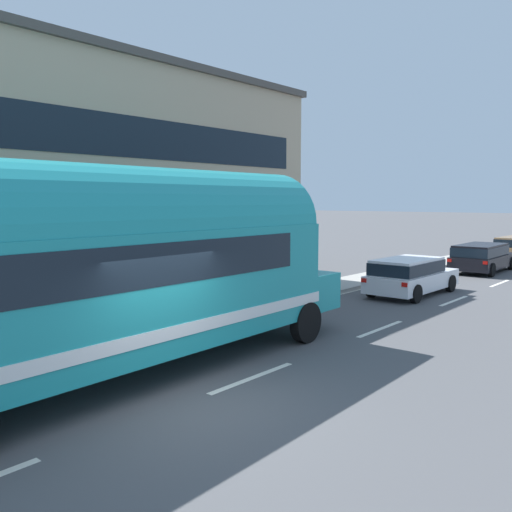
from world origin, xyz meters
name	(u,v)px	position (x,y,z in m)	size (l,w,h in m)	color
ground_plane	(186,403)	(0.00, 0.00, 0.00)	(300.00, 300.00, 0.00)	#4C4C4F
lane_markings	(391,291)	(-2.59, 12.78, 0.00)	(3.81, 80.00, 0.01)	silver
sidewalk_slab	(306,293)	(-4.59, 10.00, 0.07)	(1.81, 90.00, 0.15)	#9E9B93
painted_bus	(101,264)	(-1.82, -0.41, 2.30)	(2.78, 12.55, 4.12)	teal
car_lead	(410,274)	(-1.67, 12.42, 0.78)	(1.92, 4.47, 1.37)	white
car_second	(482,256)	(-1.78, 20.67, 0.80)	(2.03, 4.74, 1.37)	black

